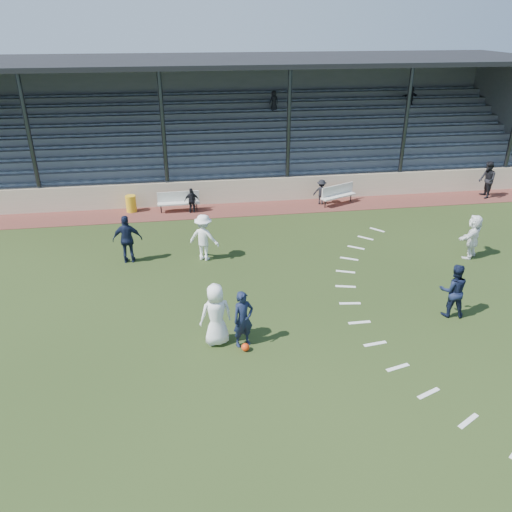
{
  "coord_description": "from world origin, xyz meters",
  "views": [
    {
      "loc": [
        -2.26,
        -12.33,
        8.5
      ],
      "look_at": [
        0.0,
        2.5,
        1.3
      ],
      "focal_mm": 35.0,
      "sensor_mm": 36.0,
      "label": 1
    }
  ],
  "objects": [
    {
      "name": "ground",
      "position": [
        0.0,
        0.0,
        0.0
      ],
      "size": [
        90.0,
        90.0,
        0.0
      ],
      "primitive_type": "plane",
      "color": "#253515",
      "rests_on": "ground"
    },
    {
      "name": "cinder_track",
      "position": [
        0.0,
        10.5,
        0.01
      ],
      "size": [
        34.0,
        2.0,
        0.02
      ],
      "primitive_type": "cube",
      "color": "#5B2A24",
      "rests_on": "ground"
    },
    {
      "name": "retaining_wall",
      "position": [
        0.0,
        11.55,
        0.6
      ],
      "size": [
        34.0,
        0.18,
        1.2
      ],
      "primitive_type": "cube",
      "color": "beige",
      "rests_on": "ground"
    },
    {
      "name": "bench_left",
      "position": [
        -2.52,
        10.7,
        0.58
      ],
      "size": [
        2.01,
        0.51,
        0.95
      ],
      "rotation": [
        0.0,
        0.0,
        0.03
      ],
      "color": "silver",
      "rests_on": "cinder_track"
    },
    {
      "name": "bench_right",
      "position": [
        5.37,
        10.56,
        0.58
      ],
      "size": [
        1.98,
        1.26,
        0.95
      ],
      "rotation": [
        0.0,
        0.0,
        0.43
      ],
      "color": "silver",
      "rests_on": "cinder_track"
    },
    {
      "name": "trash_bin",
      "position": [
        -4.78,
        10.98,
        0.42
      ],
      "size": [
        0.5,
        0.5,
        0.79
      ],
      "primitive_type": "cylinder",
      "color": "gold",
      "rests_on": "cinder_track"
    },
    {
      "name": "football",
      "position": [
        -0.82,
        -0.89,
        0.11
      ],
      "size": [
        0.23,
        0.23,
        0.23
      ],
      "primitive_type": "sphere",
      "color": "#EE3A0E",
      "rests_on": "ground"
    },
    {
      "name": "player_white_lead",
      "position": [
        -1.58,
        -0.36,
        0.94
      ],
      "size": [
        1.02,
        0.78,
        1.88
      ],
      "primitive_type": "imported",
      "rotation": [
        0.0,
        0.0,
        3.35
      ],
      "color": "white",
      "rests_on": "ground"
    },
    {
      "name": "player_navy_lead",
      "position": [
        -0.83,
        -0.58,
        0.85
      ],
      "size": [
        0.73,
        0.6,
        1.71
      ],
      "primitive_type": "imported",
      "rotation": [
        0.0,
        0.0,
        0.36
      ],
      "color": "#131B35",
      "rests_on": "ground"
    },
    {
      "name": "player_navy_mid",
      "position": [
        5.79,
        0.01,
        0.88
      ],
      "size": [
        1.0,
        0.86,
        1.76
      ],
      "primitive_type": "imported",
      "rotation": [
        0.0,
        0.0,
        2.89
      ],
      "color": "#131B35",
      "rests_on": "ground"
    },
    {
      "name": "player_white_wing",
      "position": [
        -1.6,
        5.2,
        0.92
      ],
      "size": [
        1.36,
        1.13,
        1.83
      ],
      "primitive_type": "imported",
      "rotation": [
        0.0,
        0.0,
        2.69
      ],
      "color": "white",
      "rests_on": "ground"
    },
    {
      "name": "player_navy_wing",
      "position": [
        -4.46,
        5.42,
        0.94
      ],
      "size": [
        1.11,
        0.48,
        1.88
      ],
      "primitive_type": "imported",
      "rotation": [
        0.0,
        0.0,
        3.13
      ],
      "color": "#131B35",
      "rests_on": "ground"
    },
    {
      "name": "player_white_back",
      "position": [
        8.67,
        3.85,
        0.88
      ],
      "size": [
        1.6,
        1.41,
        1.75
      ],
      "primitive_type": "imported",
      "rotation": [
        0.0,
        0.0,
        3.81
      ],
      "color": "white",
      "rests_on": "ground"
    },
    {
      "name": "official",
      "position": [
        13.22,
        10.37,
        0.96
      ],
      "size": [
        0.86,
        1.03,
        1.88
      ],
      "primitive_type": "imported",
      "rotation": [
        0.0,
        0.0,
        4.53
      ],
      "color": "black",
      "rests_on": "cinder_track"
    },
    {
      "name": "sub_left_near",
      "position": [
        -1.87,
        10.63,
        0.54
      ],
      "size": [
        0.4,
        0.28,
        1.04
      ],
      "primitive_type": "imported",
      "rotation": [
        0.0,
        0.0,
        3.23
      ],
      "color": "black",
      "rests_on": "cinder_track"
    },
    {
      "name": "sub_left_far",
      "position": [
        -1.89,
        10.39,
        0.62
      ],
      "size": [
        0.72,
        0.32,
        1.21
      ],
      "primitive_type": "imported",
      "rotation": [
        0.0,
        0.0,
        3.18
      ],
      "color": "black",
      "rests_on": "cinder_track"
    },
    {
      "name": "sub_right",
      "position": [
        4.54,
        10.66,
        0.65
      ],
      "size": [
        0.93,
        0.74,
        1.25
      ],
      "primitive_type": "imported",
      "rotation": [
        0.0,
        0.0,
        2.74
      ],
      "color": "black",
      "rests_on": "cinder_track"
    },
    {
      "name": "grandstand",
      "position": [
        0.01,
        16.26,
        2.2
      ],
      "size": [
        34.6,
        9.0,
        6.61
      ],
      "color": "slate",
      "rests_on": "ground"
    },
    {
      "name": "penalty_arc",
      "position": [
        4.12,
        0.0,
        0.01
      ],
      "size": [
        3.89,
        14.63,
        0.01
      ],
      "color": "white",
      "rests_on": "ground"
    }
  ]
}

